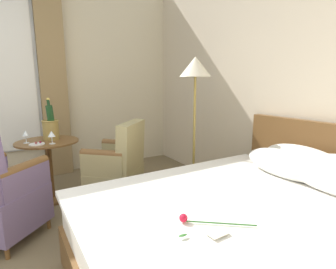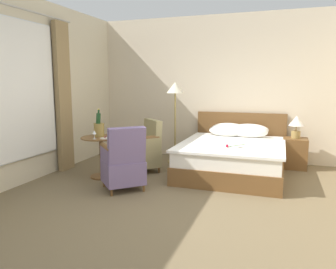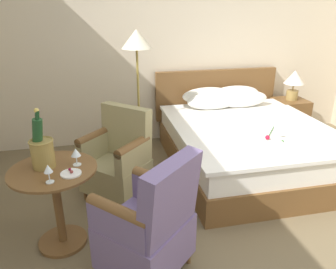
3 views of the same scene
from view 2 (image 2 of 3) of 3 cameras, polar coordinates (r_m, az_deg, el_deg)
The scene contains 14 objects.
ground_plane at distance 4.56m, azimuth 1.40°, elevation -12.01°, with size 7.35×7.35×0.00m, color brown.
wall_headboard_side at distance 7.16m, azimuth 8.84°, elevation 7.97°, with size 5.38×0.12×3.03m.
wall_window_side at distance 5.67m, azimuth -25.37°, elevation 6.83°, with size 0.27×5.97×3.03m.
bed at distance 6.10m, azimuth 11.28°, elevation -3.52°, with size 1.83×2.21×1.02m.
nightstand at distance 6.77m, azimuth 21.19°, elevation -3.06°, with size 0.47×0.44×0.58m.
bedside_lamp at distance 6.67m, azimuth 21.47°, elevation 1.79°, with size 0.29×0.29×0.43m.
floor_lamp_brass at distance 6.61m, azimuth 1.26°, elevation 6.88°, with size 0.35×0.35×1.64m.
side_table_round at distance 5.79m, azimuth -11.51°, elevation -3.07°, with size 0.68×0.68×0.71m.
champagne_bucket at distance 5.80m, azimuth -11.93°, elevation 1.18°, with size 0.19×0.19×0.48m.
wine_glass_near_bucket at distance 5.54m, azimuth -12.71°, elevation 0.28°, with size 0.06×0.06×0.14m.
wine_glass_near_edge at distance 5.65m, azimuth -9.86°, elevation 0.56°, with size 0.08×0.08×0.14m.
snack_plate at distance 5.56m, azimuth -10.93°, elevation -0.62°, with size 0.16×0.16×0.04m.
armchair_by_window at distance 6.11m, azimuth -4.05°, elevation -2.54°, with size 0.78×0.78×0.96m.
armchair_facing_bed at distance 5.05m, azimuth -7.73°, elevation -5.00°, with size 0.81×0.81×1.00m.
Camera 2 is at (1.30, -4.05, 1.64)m, focal length 35.00 mm.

